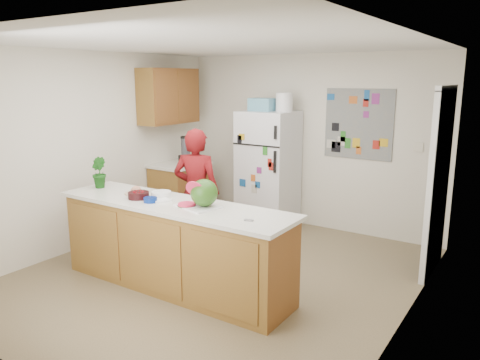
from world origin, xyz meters
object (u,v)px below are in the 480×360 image
Objects in this scene: watermelon at (204,193)px; cherry_bowl at (139,195)px; refrigerator at (268,170)px; person at (197,193)px.

watermelon reaches higher than cherry_bowl.
cherry_bowl is at bearing -93.92° from refrigerator.
refrigerator is 7.76× the size of cherry_bowl.
person is (-0.15, -1.50, -0.06)m from refrigerator.
cherry_bowl is at bearing 68.76° from person.
cherry_bowl is (-0.17, -2.44, 0.11)m from refrigerator.
watermelon is at bearing -75.07° from refrigerator.
refrigerator reaches higher than person.
watermelon is at bearing 112.36° from person.
refrigerator is at bearing 104.93° from watermelon.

